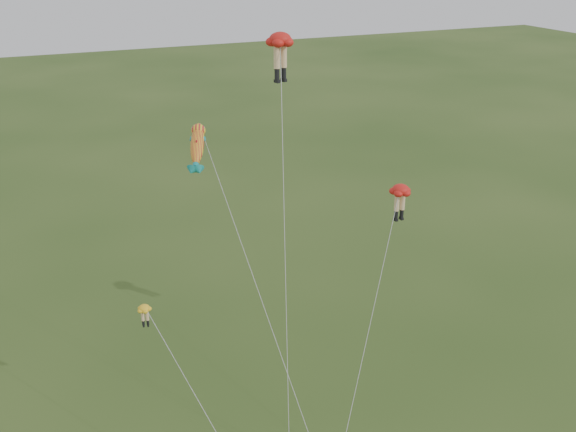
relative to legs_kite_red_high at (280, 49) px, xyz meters
name	(u,v)px	position (x,y,z in m)	size (l,w,h in m)	color
legs_kite_red_high	(280,49)	(0.00, 0.00, 0.00)	(3.58, 8.21, 22.64)	red
legs_kite_red_mid	(399,197)	(7.17, -1.60, -9.05)	(8.18, 7.80, 13.45)	red
legs_kite_yellow	(154,326)	(-8.46, -2.10, -14.02)	(4.32, 11.16, 8.68)	yellow
fish_kite	(198,146)	(-3.93, 3.34, -5.86)	(3.91, 13.84, 17.25)	yellow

